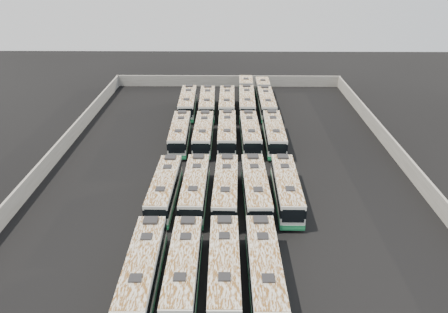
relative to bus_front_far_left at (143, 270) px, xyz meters
The scene contains 21 objects.
ground 23.19m from the bus_front_far_left, 73.30° to the left, with size 140.00×140.00×0.00m, color black.
perimeter_wall 23.14m from the bus_front_far_left, 73.30° to the left, with size 45.20×73.20×2.20m.
bus_front_far_left is the anchor object (origin of this frame).
bus_front_left 3.29m from the bus_front_far_left, ahead, with size 2.52×11.67×3.29m.
bus_front_center 6.60m from the bus_front_far_left, ahead, with size 2.63×11.84×3.33m.
bus_front_right 9.84m from the bus_front_far_left, ahead, with size 2.69×12.03×3.38m.
bus_midfront_far_left 13.36m from the bus_front_far_left, 90.17° to the left, with size 2.65×11.61×3.26m.
bus_midfront_left 13.83m from the bus_front_far_left, 76.29° to the left, with size 2.63×11.83×3.32m.
bus_midfront_center 14.82m from the bus_front_far_left, 63.55° to the left, with size 2.80×11.99×3.36m.
bus_midfront_right 16.51m from the bus_front_far_left, 53.53° to the left, with size 2.82×12.09×3.39m.
bus_midfront_far_right 18.88m from the bus_front_far_left, 45.73° to the left, with size 2.60×11.85×3.33m.
bus_midback_far_left 29.13m from the bus_front_far_left, 90.03° to the left, with size 2.74×11.64×3.26m.
bus_midback_left 29.30m from the bus_front_far_left, 83.53° to the left, with size 2.49×11.62×3.27m.
bus_midback_center 30.02m from the bus_front_far_left, 77.24° to the left, with size 2.53×11.78×3.32m.
bus_midback_right 30.87m from the bus_front_far_left, 71.32° to the left, with size 2.71×11.72×3.29m.
bus_midback_far_right 32.01m from the bus_front_far_left, 65.56° to the left, with size 2.63×11.95×3.36m.
bus_back_far_left 42.58m from the bus_front_far_left, 90.13° to the left, with size 2.83×12.01×3.37m.
bus_back_left 42.54m from the bus_front_far_left, 85.66° to the left, with size 2.77×11.91×3.34m.
bus_back_center 42.85m from the bus_front_far_left, 81.24° to the left, with size 2.62×12.00×3.38m.
bus_back_right 46.89m from the bus_front_far_left, 77.76° to the left, with size 2.86×18.84×3.41m.
bus_back_far_right 47.52m from the bus_front_far_left, 73.87° to the left, with size 2.50×18.04×3.27m.
Camera 1 is at (0.27, -49.91, 25.12)m, focal length 35.00 mm.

